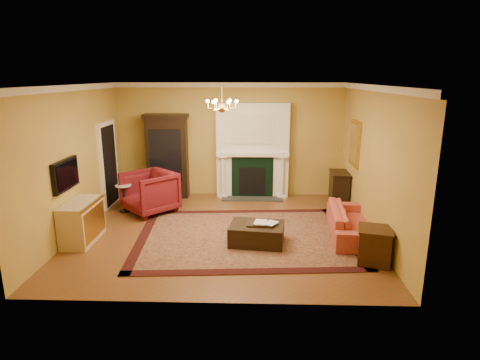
{
  "coord_description": "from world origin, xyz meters",
  "views": [
    {
      "loc": [
        0.6,
        -7.87,
        3.17
      ],
      "look_at": [
        0.34,
        0.3,
        1.04
      ],
      "focal_mm": 30.0,
      "sensor_mm": 36.0,
      "label": 1
    }
  ],
  "objects_px": {
    "coral_sofa": "(351,217)",
    "wingback_armchair": "(150,190)",
    "end_table": "(374,247)",
    "commode": "(82,222)",
    "console_table": "(339,189)",
    "leather_ottoman": "(257,234)",
    "china_cabinet": "(168,158)",
    "pedestal_table": "(124,196)"
  },
  "relations": [
    {
      "from": "end_table",
      "to": "console_table",
      "type": "height_order",
      "value": "console_table"
    },
    {
      "from": "china_cabinet",
      "to": "wingback_armchair",
      "type": "distance_m",
      "value": 1.43
    },
    {
      "from": "wingback_armchair",
      "to": "end_table",
      "type": "distance_m",
      "value": 5.22
    },
    {
      "from": "china_cabinet",
      "to": "leather_ottoman",
      "type": "distance_m",
      "value": 3.99
    },
    {
      "from": "commode",
      "to": "coral_sofa",
      "type": "distance_m",
      "value": 5.35
    },
    {
      "from": "end_table",
      "to": "leather_ottoman",
      "type": "height_order",
      "value": "end_table"
    },
    {
      "from": "coral_sofa",
      "to": "console_table",
      "type": "distance_m",
      "value": 2.03
    },
    {
      "from": "wingback_armchair",
      "to": "commode",
      "type": "xyz_separation_m",
      "value": [
        -0.9,
        -1.77,
        -0.14
      ]
    },
    {
      "from": "china_cabinet",
      "to": "commode",
      "type": "relative_size",
      "value": 1.95
    },
    {
      "from": "wingback_armchair",
      "to": "leather_ottoman",
      "type": "relative_size",
      "value": 1.06
    },
    {
      "from": "console_table",
      "to": "coral_sofa",
      "type": "bearing_deg",
      "value": -91.27
    },
    {
      "from": "wingback_armchair",
      "to": "commode",
      "type": "relative_size",
      "value": 1.0
    },
    {
      "from": "leather_ottoman",
      "to": "end_table",
      "type": "bearing_deg",
      "value": -13.32
    },
    {
      "from": "china_cabinet",
      "to": "commode",
      "type": "bearing_deg",
      "value": -112.02
    },
    {
      "from": "console_table",
      "to": "leather_ottoman",
      "type": "bearing_deg",
      "value": -126.07
    },
    {
      "from": "coral_sofa",
      "to": "console_table",
      "type": "relative_size",
      "value": 2.44
    },
    {
      "from": "end_table",
      "to": "console_table",
      "type": "xyz_separation_m",
      "value": [
        0.06,
        3.27,
        0.1
      ]
    },
    {
      "from": "china_cabinet",
      "to": "commode",
      "type": "height_order",
      "value": "china_cabinet"
    },
    {
      "from": "wingback_armchair",
      "to": "console_table",
      "type": "relative_size",
      "value": 1.33
    },
    {
      "from": "pedestal_table",
      "to": "console_table",
      "type": "distance_m",
      "value": 5.29
    },
    {
      "from": "wingback_armchair",
      "to": "pedestal_table",
      "type": "relative_size",
      "value": 1.64
    },
    {
      "from": "coral_sofa",
      "to": "console_table",
      "type": "bearing_deg",
      "value": 0.42
    },
    {
      "from": "end_table",
      "to": "console_table",
      "type": "bearing_deg",
      "value": 88.95
    },
    {
      "from": "commode",
      "to": "coral_sofa",
      "type": "relative_size",
      "value": 0.54
    },
    {
      "from": "end_table",
      "to": "console_table",
      "type": "distance_m",
      "value": 3.27
    },
    {
      "from": "commode",
      "to": "leather_ottoman",
      "type": "distance_m",
      "value": 3.43
    },
    {
      "from": "wingback_armchair",
      "to": "coral_sofa",
      "type": "xyz_separation_m",
      "value": [
        4.44,
        -1.31,
        -0.15
      ]
    },
    {
      "from": "china_cabinet",
      "to": "end_table",
      "type": "relative_size",
      "value": 3.48
    },
    {
      "from": "coral_sofa",
      "to": "end_table",
      "type": "relative_size",
      "value": 3.28
    },
    {
      "from": "pedestal_table",
      "to": "wingback_armchair",
      "type": "bearing_deg",
      "value": -1.25
    },
    {
      "from": "china_cabinet",
      "to": "console_table",
      "type": "xyz_separation_m",
      "value": [
        4.43,
        -0.61,
        -0.65
      ]
    },
    {
      "from": "commode",
      "to": "leather_ottoman",
      "type": "bearing_deg",
      "value": -0.33
    },
    {
      "from": "commode",
      "to": "leather_ottoman",
      "type": "xyz_separation_m",
      "value": [
        3.42,
        -0.02,
        -0.2
      ]
    },
    {
      "from": "wingback_armchair",
      "to": "console_table",
      "type": "height_order",
      "value": "wingback_armchair"
    },
    {
      "from": "wingback_armchair",
      "to": "commode",
      "type": "distance_m",
      "value": 1.99
    },
    {
      "from": "commode",
      "to": "console_table",
      "type": "height_order",
      "value": "console_table"
    },
    {
      "from": "pedestal_table",
      "to": "coral_sofa",
      "type": "bearing_deg",
      "value": -14.66
    },
    {
      "from": "end_table",
      "to": "leather_ottoman",
      "type": "bearing_deg",
      "value": 159.39
    },
    {
      "from": "china_cabinet",
      "to": "commode",
      "type": "distance_m",
      "value": 3.34
    },
    {
      "from": "coral_sofa",
      "to": "end_table",
      "type": "distance_m",
      "value": 1.25
    },
    {
      "from": "coral_sofa",
      "to": "wingback_armchair",
      "type": "bearing_deg",
      "value": 78.95
    },
    {
      "from": "console_table",
      "to": "leather_ottoman",
      "type": "height_order",
      "value": "console_table"
    }
  ]
}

